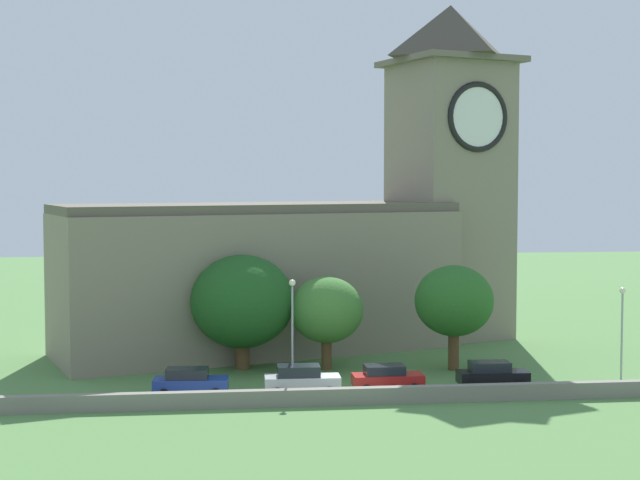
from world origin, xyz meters
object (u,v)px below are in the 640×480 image
at_px(streetlamp_west_mid, 292,316).
at_px(car_silver, 301,380).
at_px(car_blue, 190,382).
at_px(tree_riverside_east, 242,302).
at_px(streetlamp_central, 622,317).
at_px(car_red, 387,377).
at_px(tree_riverside_west, 454,301).
at_px(car_black, 492,375).
at_px(tree_churchyard, 327,310).
at_px(church, 330,237).

bearing_deg(streetlamp_west_mid, car_silver, -80.98).
bearing_deg(car_blue, tree_riverside_east, 65.98).
relative_size(streetlamp_west_mid, streetlamp_central, 1.13).
bearing_deg(car_silver, streetlamp_central, 5.56).
relative_size(car_blue, car_red, 1.05).
height_order(car_silver, streetlamp_west_mid, streetlamp_west_mid).
bearing_deg(tree_riverside_east, tree_riverside_west, -7.76).
height_order(car_black, tree_riverside_west, tree_riverside_west).
bearing_deg(car_black, tree_riverside_east, 152.67).
xyz_separation_m(streetlamp_west_mid, tree_riverside_east, (-3.05, 6.50, 0.15)).
bearing_deg(tree_riverside_west, car_blue, -162.04).
relative_size(car_silver, tree_riverside_east, 0.59).
xyz_separation_m(car_red, tree_riverside_east, (-9.06, 8.12, 4.06)).
bearing_deg(tree_riverside_west, tree_churchyard, 172.68).
bearing_deg(car_black, car_red, 178.66).
bearing_deg(tree_riverside_east, streetlamp_west_mid, -64.86).
height_order(car_black, streetlamp_central, streetlamp_central).
xyz_separation_m(car_blue, streetlamp_west_mid, (6.66, 1.61, 3.88)).
distance_m(streetlamp_central, tree_riverside_west, 11.53).
distance_m(car_red, tree_riverside_east, 12.82).
bearing_deg(car_red, church, 95.10).
xyz_separation_m(car_silver, streetlamp_west_mid, (-0.37, 2.31, 3.79)).
relative_size(church, car_blue, 8.23).
xyz_separation_m(car_red, streetlamp_west_mid, (-6.01, 1.62, 3.91)).
bearing_deg(church, car_red, -84.90).
height_order(car_blue, car_red, car_blue).
bearing_deg(streetlamp_central, car_silver, -174.44).
relative_size(car_silver, car_black, 1.05).
distance_m(church, streetlamp_west_mid, 16.92).
distance_m(church, tree_churchyard, 11.27).
height_order(church, car_red, church).
bearing_deg(car_red, streetlamp_west_mid, 164.95).
bearing_deg(tree_churchyard, car_red, -67.07).
bearing_deg(tree_churchyard, streetlamp_west_mid, -117.78).
bearing_deg(car_silver, streetlamp_west_mid, 99.02).
xyz_separation_m(church, streetlamp_west_mid, (-4.46, -15.77, -4.21)).
height_order(car_blue, tree_riverside_east, tree_riverside_east).
bearing_deg(church, tree_churchyard, -98.43).
relative_size(car_red, car_black, 1.00).
distance_m(car_black, streetlamp_central, 10.30).
xyz_separation_m(car_black, tree_riverside_east, (-16.02, 8.28, 4.01)).
distance_m(car_black, tree_churchyard, 12.91).
bearing_deg(car_silver, tree_riverside_east, 111.19).
height_order(car_red, car_black, car_black).
distance_m(church, streetlamp_central, 24.55).
bearing_deg(church, streetlamp_central, -41.35).
relative_size(car_blue, streetlamp_central, 0.76).
bearing_deg(car_red, tree_riverside_west, 45.31).
distance_m(car_blue, car_black, 19.63).
xyz_separation_m(church, car_red, (1.55, -17.39, -8.12)).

